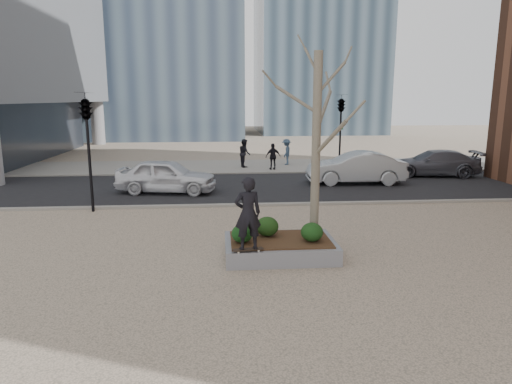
{
  "coord_description": "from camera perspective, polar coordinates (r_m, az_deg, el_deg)",
  "views": [
    {
      "loc": [
        -0.62,
        -11.88,
        4.26
      ],
      "look_at": [
        0.5,
        2.0,
        1.4
      ],
      "focal_mm": 32.0,
      "sensor_mm": 36.0,
      "label": 1
    }
  ],
  "objects": [
    {
      "name": "pedestrian_b",
      "position": [
        29.81,
        3.83,
        5.04
      ],
      "size": [
        0.92,
        1.22,
        1.68
      ],
      "primitive_type": "imported",
      "rotation": [
        0.0,
        0.0,
        4.41
      ],
      "color": "#394E66",
      "rests_on": "far_sidewalk"
    },
    {
      "name": "skateboard",
      "position": [
        11.65,
        -1.01,
        -7.29
      ],
      "size": [
        0.8,
        0.31,
        0.08
      ],
      "primitive_type": null,
      "rotation": [
        0.0,
        0.0,
        0.15
      ],
      "color": "black",
      "rests_on": "planter"
    },
    {
      "name": "planter_mulch",
      "position": [
        12.58,
        3.02,
        -5.95
      ],
      "size": [
        2.7,
        1.7,
        0.04
      ],
      "primitive_type": "cube",
      "color": "#382314",
      "rests_on": "planter"
    },
    {
      "name": "traffic_light_near",
      "position": [
        18.26,
        -20.15,
        4.58
      ],
      "size": [
        0.6,
        2.48,
        4.5
      ],
      "primitive_type": null,
      "color": "black",
      "rests_on": "ground"
    },
    {
      "name": "street",
      "position": [
        22.3,
        -2.94,
        0.6
      ],
      "size": [
        60.0,
        8.0,
        0.02
      ],
      "primitive_type": "cube",
      "color": "black",
      "rests_on": "ground"
    },
    {
      "name": "far_sidewalk",
      "position": [
        29.2,
        -3.36,
        3.22
      ],
      "size": [
        60.0,
        6.0,
        0.02
      ],
      "primitive_type": "cube",
      "color": "gray",
      "rests_on": "ground"
    },
    {
      "name": "sycamore_tree",
      "position": [
        12.47,
        7.62,
        9.34
      ],
      "size": [
        2.8,
        2.8,
        6.6
      ],
      "primitive_type": null,
      "color": "gray",
      "rests_on": "planter_mulch"
    },
    {
      "name": "car_silver",
      "position": [
        23.62,
        12.35,
        2.98
      ],
      "size": [
        4.97,
        1.95,
        1.61
      ],
      "primitive_type": "imported",
      "rotation": [
        0.0,
        0.0,
        4.66
      ],
      "color": "#ACB0B5",
      "rests_on": "street"
    },
    {
      "name": "traffic_light_far",
      "position": [
        27.5,
        10.49,
        7.22
      ],
      "size": [
        0.6,
        2.48,
        4.5
      ],
      "primitive_type": null,
      "color": "black",
      "rests_on": "ground"
    },
    {
      "name": "pedestrian_a",
      "position": [
        28.69,
        -1.44,
        4.89
      ],
      "size": [
        0.79,
        0.95,
        1.76
      ],
      "primitive_type": "imported",
      "rotation": [
        0.0,
        0.0,
        1.73
      ],
      "color": "black",
      "rests_on": "far_sidewalk"
    },
    {
      "name": "police_car",
      "position": [
        21.26,
        -11.14,
        1.99
      ],
      "size": [
        4.77,
        2.59,
        1.54
      ],
      "primitive_type": "imported",
      "rotation": [
        0.0,
        0.0,
        1.39
      ],
      "color": "white",
      "rests_on": "street"
    },
    {
      "name": "shrub_right",
      "position": [
        12.37,
        7.0,
        -4.99
      ],
      "size": [
        0.6,
        0.6,
        0.51
      ],
      "primitive_type": "ellipsoid",
      "color": "#113612",
      "rests_on": "planter_mulch"
    },
    {
      "name": "planter",
      "position": [
        12.66,
        3.01,
        -7.01
      ],
      "size": [
        3.0,
        2.0,
        0.45
      ],
      "primitive_type": "cube",
      "color": "gray",
      "rests_on": "ground"
    },
    {
      "name": "shrub_middle",
      "position": [
        12.76,
        1.4,
        -4.32
      ],
      "size": [
        0.64,
        0.64,
        0.54
      ],
      "primitive_type": "ellipsoid",
      "color": "#123912",
      "rests_on": "planter_mulch"
    },
    {
      "name": "skateboarder",
      "position": [
        11.38,
        -1.03,
        -2.68
      ],
      "size": [
        0.74,
        0.54,
        1.86
      ],
      "primitive_type": "imported",
      "rotation": [
        0.0,
        0.0,
        3.3
      ],
      "color": "black",
      "rests_on": "skateboard"
    },
    {
      "name": "pedestrian_c",
      "position": [
        27.68,
        2.15,
        4.46
      ],
      "size": [
        0.99,
        0.56,
        1.59
      ],
      "primitive_type": "imported",
      "rotation": [
        0.0,
        0.0,
        3.33
      ],
      "color": "black",
      "rests_on": "far_sidewalk"
    },
    {
      "name": "car_third",
      "position": [
        27.32,
        21.29,
        3.41
      ],
      "size": [
        5.2,
        2.79,
        1.43
      ],
      "primitive_type": "imported",
      "rotation": [
        0.0,
        0.0,
        4.55
      ],
      "color": "#565863",
      "rests_on": "street"
    },
    {
      "name": "ground",
      "position": [
        12.64,
        -1.54,
        -8.1
      ],
      "size": [
        120.0,
        120.0,
        0.0
      ],
      "primitive_type": "plane",
      "color": "tan",
      "rests_on": "ground"
    },
    {
      "name": "shrub_left",
      "position": [
        12.2,
        -1.74,
        -5.21
      ],
      "size": [
        0.57,
        0.57,
        0.49
      ],
      "primitive_type": "ellipsoid",
      "color": "#113613",
      "rests_on": "planter_mulch"
    }
  ]
}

